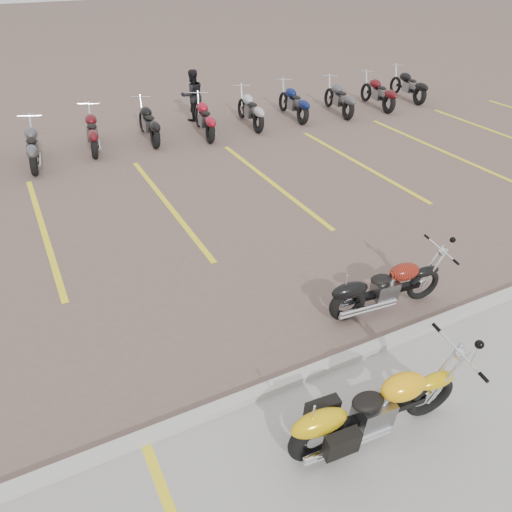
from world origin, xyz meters
The scene contains 7 objects.
ground centered at (0.00, 0.00, 0.00)m, with size 100.00×100.00×0.00m, color brown.
curb centered at (0.00, -2.00, 0.06)m, with size 60.00×0.18×0.12m, color #ADAAA3.
parking_stripes centered at (0.00, 4.00, 0.00)m, with size 38.00×5.50×0.01m, color yellow, non-canonical shape.
yellow_cruiser centered at (0.15, -3.15, 0.47)m, with size 2.29×0.38×0.94m.
flame_cruiser centered at (1.89, -1.27, 0.42)m, with size 2.05×0.38×0.84m.
person_b centered at (2.80, 9.58, 0.81)m, with size 0.79×0.62×1.63m, color black.
bg_bike_row centered at (0.88, 8.15, 0.55)m, with size 20.65×2.06×1.10m.
Camera 1 is at (-2.85, -6.07, 5.16)m, focal length 35.00 mm.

